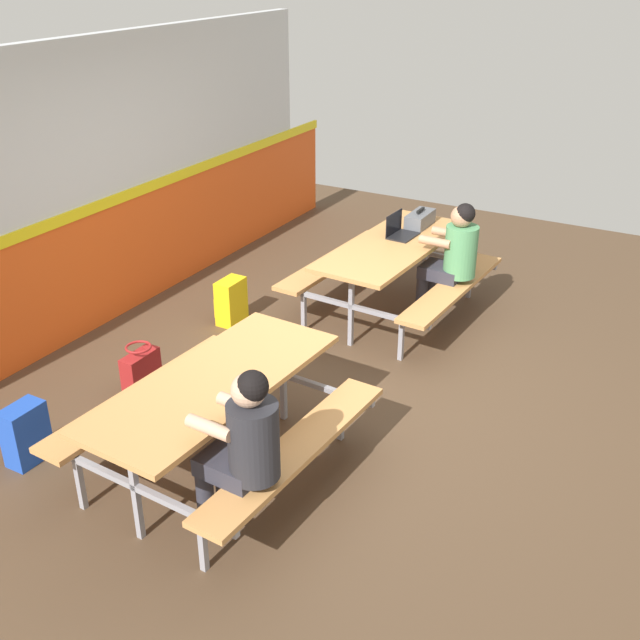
{
  "coord_description": "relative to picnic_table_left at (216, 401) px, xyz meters",
  "views": [
    {
      "loc": [
        -4.8,
        -2.57,
        3.29
      ],
      "look_at": [
        0.0,
        0.12,
        0.55
      ],
      "focal_mm": 42.58,
      "sensor_mm": 36.0,
      "label": 1
    }
  ],
  "objects": [
    {
      "name": "ground_plane",
      "position": [
        1.43,
        -0.12,
        -0.59
      ],
      "size": [
        10.0,
        10.0,
        0.02
      ],
      "primitive_type": "cube",
      "color": "#4C3826"
    },
    {
      "name": "accent_backdrop",
      "position": [
        1.43,
        2.38,
        0.67
      ],
      "size": [
        8.0,
        0.14,
        2.6
      ],
      "color": "#E55119",
      "rests_on": "ground"
    },
    {
      "name": "picnic_table_left",
      "position": [
        0.0,
        0.0,
        0.0
      ],
      "size": [
        1.94,
        1.64,
        0.74
      ],
      "color": "tan",
      "rests_on": "ground"
    },
    {
      "name": "picnic_table_right",
      "position": [
        2.86,
        0.02,
        0.0
      ],
      "size": [
        1.94,
        1.64,
        0.74
      ],
      "color": "tan",
      "rests_on": "ground"
    },
    {
      "name": "student_nearer",
      "position": [
        -0.45,
        -0.53,
        0.13
      ],
      "size": [
        0.38,
        0.53,
        1.21
      ],
      "color": "#2D2D38",
      "rests_on": "ground"
    },
    {
      "name": "student_further",
      "position": [
        2.95,
        -0.54,
        0.13
      ],
      "size": [
        0.38,
        0.53,
        1.21
      ],
      "color": "#2D2D38",
      "rests_on": "ground"
    },
    {
      "name": "laptop_dark",
      "position": [
        3.07,
        0.04,
        0.21
      ],
      "size": [
        0.33,
        0.24,
        0.22
      ],
      "color": "black",
      "rests_on": "picnic_table_right"
    },
    {
      "name": "toolbox_grey",
      "position": [
        3.44,
        -0.01,
        0.24
      ],
      "size": [
        0.4,
        0.18,
        0.18
      ],
      "color": "#595B60",
      "rests_on": "picnic_table_right"
    },
    {
      "name": "backpack_dark",
      "position": [
        -0.56,
        1.26,
        -0.36
      ],
      "size": [
        0.3,
        0.22,
        0.44
      ],
      "color": "#1E47B2",
      "rests_on": "ground"
    },
    {
      "name": "tote_bag_bright",
      "position": [
        0.53,
        1.16,
        -0.38
      ],
      "size": [
        0.34,
        0.21,
        0.43
      ],
      "color": "maroon",
      "rests_on": "ground"
    },
    {
      "name": "satchel_spare",
      "position": [
        1.94,
        1.28,
        -0.36
      ],
      "size": [
        0.3,
        0.22,
        0.44
      ],
      "color": "yellow",
      "rests_on": "ground"
    }
  ]
}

